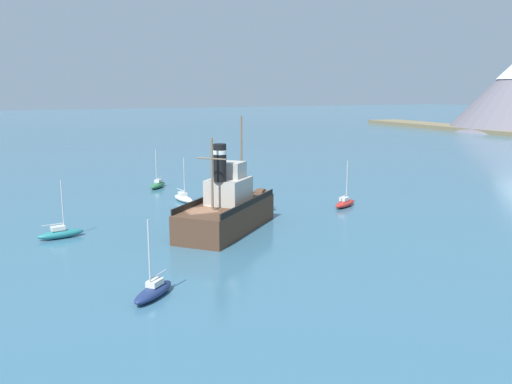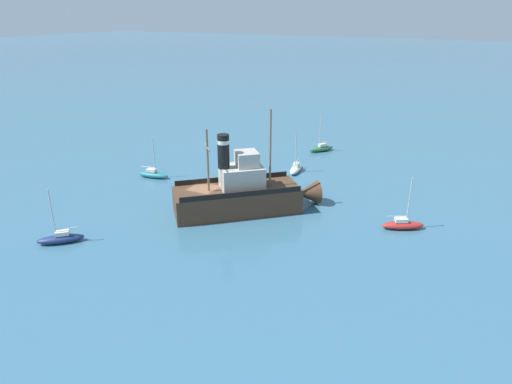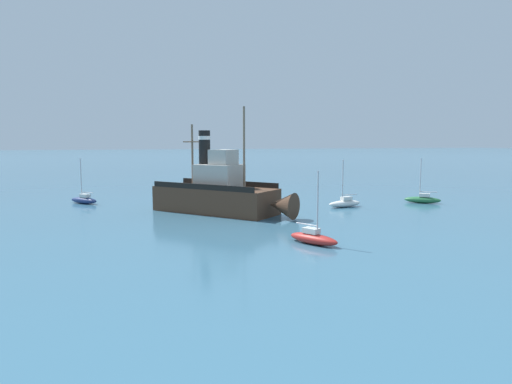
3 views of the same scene
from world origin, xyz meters
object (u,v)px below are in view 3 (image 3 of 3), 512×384
(old_tugboat, at_px, (220,194))
(sailboat_navy, at_px, (84,200))
(sailboat_red, at_px, (313,238))
(sailboat_white, at_px, (345,203))
(sailboat_teal, at_px, (223,191))
(sailboat_green, at_px, (423,199))

(old_tugboat, distance_m, sailboat_navy, 16.68)
(sailboat_red, bearing_deg, sailboat_white, -123.15)
(sailboat_navy, bearing_deg, sailboat_white, 159.25)
(sailboat_white, height_order, sailboat_teal, same)
(sailboat_red, xyz_separation_m, sailboat_navy, (16.57, -24.74, 0.00))
(sailboat_white, height_order, sailboat_navy, same)
(old_tugboat, xyz_separation_m, sailboat_white, (-13.11, -0.25, -1.40))
(sailboat_white, bearing_deg, sailboat_teal, -54.01)
(sailboat_green, distance_m, sailboat_navy, 37.07)
(sailboat_teal, bearing_deg, sailboat_green, 145.72)
(sailboat_green, height_order, sailboat_navy, same)
(sailboat_navy, distance_m, sailboat_teal, 16.68)
(old_tugboat, relative_size, sailboat_green, 2.61)
(sailboat_green, bearing_deg, sailboat_red, 38.33)
(old_tugboat, xyz_separation_m, sailboat_red, (-3.44, 14.56, -1.40))
(sailboat_red, bearing_deg, sailboat_navy, -56.19)
(sailboat_white, bearing_deg, sailboat_green, -177.48)
(old_tugboat, height_order, sailboat_white, old_tugboat)
(old_tugboat, relative_size, sailboat_navy, 2.61)
(sailboat_red, xyz_separation_m, sailboat_green, (-19.26, -15.22, 0.00))
(sailboat_red, xyz_separation_m, sailboat_white, (-9.67, -14.80, 0.00))
(sailboat_red, bearing_deg, sailboat_green, -141.67)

